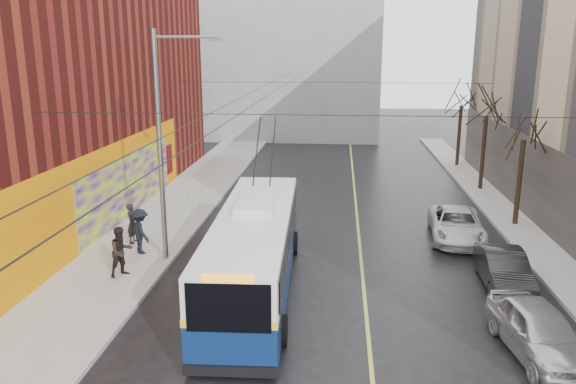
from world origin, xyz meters
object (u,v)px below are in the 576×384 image
Objects in this scene: pedestrian_a at (132,223)px; pedestrian_c at (141,231)px; tree_near at (525,123)px; parked_car_b at (504,269)px; tree_far at (462,95)px; parked_car_a at (539,331)px; tree_mid at (487,102)px; parked_car_c at (456,225)px; trolleybus at (254,250)px; streetlight_pole at (164,142)px; pedestrian_b at (121,251)px; following_car at (277,201)px.

pedestrian_a is 0.93× the size of pedestrian_c.
parked_car_b is (-2.54, -7.28, -4.31)m from tree_near.
tree_near is at bearing 72.85° from parked_car_b.
tree_far is 3.79× the size of pedestrian_a.
parked_car_a is at bearing -96.30° from tree_far.
pedestrian_c is (-16.46, -5.52, -3.89)m from tree_near.
tree_near is 1.50× the size of parked_car_a.
tree_mid reaches higher than parked_car_c.
parked_car_b is at bearing -100.55° from pedestrian_a.
tree_far is at bearing 76.01° from parked_car_a.
parked_car_a is at bearing -91.93° from parked_car_b.
trolleybus reaches higher than parked_car_c.
trolleybus is (-11.35, -8.39, -3.46)m from tree_near.
tree_far is at bearing -81.93° from pedestrian_c.
parked_car_c is at bearing -146.41° from tree_near.
streetlight_pole reaches higher than tree_mid.
pedestrian_b is (-13.49, 4.07, 0.36)m from parked_car_a.
tree_mid reaches higher than pedestrian_b.
tree_mid reaches higher than pedestrian_c.
pedestrian_a is (-17.26, -18.30, -4.12)m from tree_far.
streetlight_pole is 2.18× the size of following_car.
parked_car_c is at bearing -80.31° from pedestrian_a.
tree_near is 14.00m from tree_far.
tree_near reaches higher than parked_car_c.
parked_car_c is at bearing -101.22° from tree_far.
parked_car_a is at bearing -67.11° from pedestrian_b.
pedestrian_c is at bearing 147.05° from parked_car_a.
pedestrian_b reaches higher than parked_car_a.
tree_near is 0.55× the size of trolleybus.
tree_near is at bearing 34.38° from trolleybus.
streetlight_pole is 16.28m from tree_near.
pedestrian_c is (-13.26, -3.39, 0.41)m from parked_car_c.
tree_mid reaches higher than parked_car_a.
parked_car_b is 15.03m from pedestrian_a.
tree_far is at bearing 2.89° from pedestrian_b.
parked_car_b is 12.25m from following_car.
trolleybus is 5.88m from pedestrian_c.
pedestrian_c is at bearing 42.29° from pedestrian_b.
tree_near is 3.69× the size of pedestrian_a.
parked_car_b is at bearing -77.70° from parked_car_c.
trolleybus is at bearing -143.53° from tree_near.
parked_car_c is (-0.66, 5.16, 0.01)m from parked_car_b.
pedestrian_b is at bearing 171.96° from trolleybus.
pedestrian_c is at bearing -142.75° from tree_mid.
pedestrian_a is (-5.92, 4.08, -0.50)m from trolleybus.
parked_car_c is 13.69m from pedestrian_c.
pedestrian_c is (0.80, -1.21, 0.07)m from pedestrian_a.
pedestrian_a is (-5.65, -5.25, 0.32)m from following_car.
pedestrian_a is 0.92× the size of pedestrian_b.
tree_far is 27.60m from pedestrian_b.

